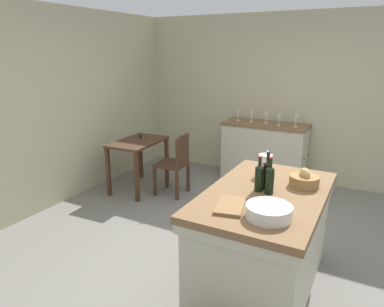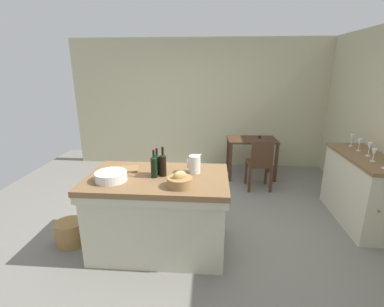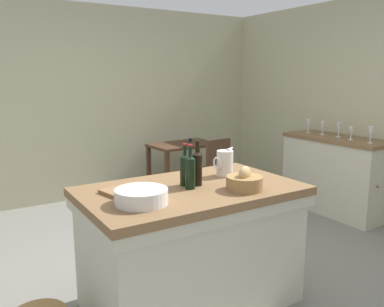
# 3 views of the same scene
# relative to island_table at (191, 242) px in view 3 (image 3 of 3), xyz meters

# --- Properties ---
(ground_plane) EXTENTS (6.76, 6.76, 0.00)m
(ground_plane) POSITION_rel_island_table_xyz_m (0.32, 0.45, -0.48)
(ground_plane) COLOR slate
(wall_back) EXTENTS (5.32, 0.12, 2.60)m
(wall_back) POSITION_rel_island_table_xyz_m (0.32, 3.05, 0.82)
(wall_back) COLOR #B7B28E
(wall_back) RESTS_ON ground
(wall_right) EXTENTS (0.12, 5.20, 2.60)m
(wall_right) POSITION_rel_island_table_xyz_m (2.92, 0.45, 0.82)
(wall_right) COLOR #B7B28E
(wall_right) RESTS_ON ground
(island_table) EXTENTS (1.54, 0.93, 0.90)m
(island_table) POSITION_rel_island_table_xyz_m (0.00, 0.00, 0.00)
(island_table) COLOR brown
(island_table) RESTS_ON ground
(side_cabinet) EXTENTS (0.52, 1.32, 0.94)m
(side_cabinet) POSITION_rel_island_table_xyz_m (2.58, 0.80, -0.01)
(side_cabinet) COLOR brown
(side_cabinet) RESTS_ON ground
(writing_desk) EXTENTS (0.93, 0.60, 0.80)m
(writing_desk) POSITION_rel_island_table_xyz_m (1.33, 2.34, 0.15)
(writing_desk) COLOR #472D1E
(writing_desk) RESTS_ON ground
(wooden_chair) EXTENTS (0.42, 0.42, 0.90)m
(wooden_chair) POSITION_rel_island_table_xyz_m (1.40, 1.74, 0.00)
(wooden_chair) COLOR #472D1E
(wooden_chair) RESTS_ON ground
(pitcher) EXTENTS (0.17, 0.13, 0.24)m
(pitcher) POSITION_rel_island_table_xyz_m (0.40, 0.14, 0.52)
(pitcher) COLOR silver
(pitcher) RESTS_ON island_table
(wash_bowl) EXTENTS (0.33, 0.33, 0.09)m
(wash_bowl) POSITION_rel_island_table_xyz_m (-0.46, -0.16, 0.46)
(wash_bowl) COLOR silver
(wash_bowl) RESTS_ON island_table
(bread_basket) EXTENTS (0.25, 0.25, 0.17)m
(bread_basket) POSITION_rel_island_table_xyz_m (0.28, -0.25, 0.47)
(bread_basket) COLOR olive
(bread_basket) RESTS_ON island_table
(cutting_board) EXTENTS (0.37, 0.27, 0.02)m
(cutting_board) POSITION_rel_island_table_xyz_m (-0.42, 0.15, 0.43)
(cutting_board) COLOR olive
(cutting_board) RESTS_ON island_table
(wine_bottle_dark) EXTENTS (0.07, 0.07, 0.33)m
(wine_bottle_dark) POSITION_rel_island_table_xyz_m (0.06, 0.02, 0.55)
(wine_bottle_dark) COLOR black
(wine_bottle_dark) RESTS_ON island_table
(wine_bottle_amber) EXTENTS (0.07, 0.07, 0.30)m
(wine_bottle_amber) POSITION_rel_island_table_xyz_m (-0.01, 0.07, 0.54)
(wine_bottle_amber) COLOR black
(wine_bottle_amber) RESTS_ON island_table
(wine_bottle_green) EXTENTS (0.07, 0.07, 0.31)m
(wine_bottle_green) POSITION_rel_island_table_xyz_m (-0.02, -0.03, 0.54)
(wine_bottle_green) COLOR black
(wine_bottle_green) RESTS_ON island_table
(wine_glass_far_left) EXTENTS (0.07, 0.07, 0.19)m
(wine_glass_far_left) POSITION_rel_island_table_xyz_m (2.54, 0.33, 0.58)
(wine_glass_far_left) COLOR white
(wine_glass_far_left) RESTS_ON side_cabinet
(wine_glass_left) EXTENTS (0.07, 0.07, 0.16)m
(wine_glass_left) POSITION_rel_island_table_xyz_m (2.54, 0.58, 0.56)
(wine_glass_left) COLOR white
(wine_glass_left) RESTS_ON side_cabinet
(wine_glass_middle) EXTENTS (0.07, 0.07, 0.18)m
(wine_glass_middle) POSITION_rel_island_table_xyz_m (2.60, 0.80, 0.58)
(wine_glass_middle) COLOR white
(wine_glass_middle) RESTS_ON side_cabinet
(wine_glass_right) EXTENTS (0.07, 0.07, 0.17)m
(wine_glass_right) POSITION_rel_island_table_xyz_m (2.59, 1.03, 0.57)
(wine_glass_right) COLOR white
(wine_glass_right) RESTS_ON side_cabinet
(wine_glass_far_right) EXTENTS (0.07, 0.07, 0.18)m
(wine_glass_far_right) POSITION_rel_island_table_xyz_m (2.60, 1.27, 0.58)
(wine_glass_far_right) COLOR white
(wine_glass_far_right) RESTS_ON side_cabinet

